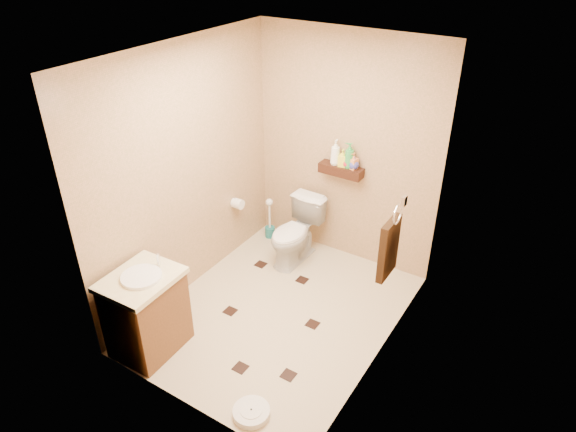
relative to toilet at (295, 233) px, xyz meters
The scene contains 20 objects.
ground 0.96m from the toilet, 68.29° to the right, with size 2.50×2.50×0.00m, color #C8B292.
wall_back 1.01m from the toilet, 51.60° to the left, with size 2.00×0.04×2.40m, color tan.
wall_front 2.28m from the toilet, 80.96° to the right, with size 2.00×0.04×2.40m, color tan.
wall_left 1.37m from the toilet, 128.79° to the right, with size 0.04×2.50×2.40m, color tan.
wall_right 1.79m from the toilet, 32.00° to the right, with size 0.04×2.50×2.40m, color tan.
ceiling 2.24m from the toilet, 68.29° to the right, with size 2.00×2.50×0.02m, color silver.
wall_shelf 0.83m from the toilet, 45.57° to the left, with size 0.46×0.14×0.10m, color #391B0F.
floor_accents 1.01m from the toilet, 71.10° to the right, with size 1.18×1.40×0.01m.
toilet is the anchor object (origin of this frame).
vanity 1.82m from the toilet, 101.68° to the right, with size 0.53×0.63×0.87m.
bathroom_scale 2.08m from the toilet, 67.65° to the right, with size 0.35×0.35×0.06m.
toilet_brush 0.57m from the toilet, 154.03° to the left, with size 0.11×0.11×0.50m.
towel_ring 1.50m from the toilet, 25.06° to the right, with size 0.12×0.30×0.76m.
toilet_paper 0.69m from the toilet, 163.36° to the right, with size 0.12×0.11×0.12m.
bottle_a 0.96m from the toilet, 52.52° to the left, with size 0.10×0.10×0.26m, color white.
bottle_b 0.95m from the toilet, 44.46° to the left, with size 0.08×0.08×0.18m, color yellow.
bottle_c 0.95m from the toilet, 39.85° to the left, with size 0.10×0.10×0.13m, color red.
bottle_d 1.01m from the toilet, 39.18° to the left, with size 0.10×0.10×0.26m, color green.
bottle_e 0.99m from the toilet, 36.22° to the left, with size 0.08×0.08×0.17m, color #E9894D.
bottle_f 0.98m from the toilet, 35.87° to the left, with size 0.10×0.10×0.13m, color #4142A3.
Camera 1 is at (2.06, -3.10, 3.25)m, focal length 32.00 mm.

